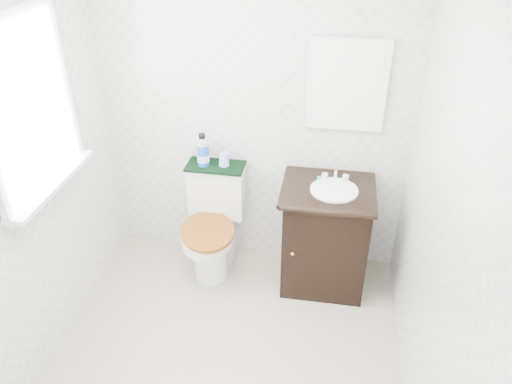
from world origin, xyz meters
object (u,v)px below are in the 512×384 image
(toilet, at_px, (214,227))
(trash_bin, at_px, (302,251))
(vanity, at_px, (326,234))
(mouthwash_bottle, at_px, (203,151))
(cup, at_px, (224,159))

(toilet, distance_m, trash_bin, 0.70)
(toilet, height_order, vanity, vanity)
(vanity, bearing_deg, trash_bin, 143.07)
(mouthwash_bottle, bearing_deg, trash_bin, -3.61)
(mouthwash_bottle, bearing_deg, cup, 8.20)
(trash_bin, xyz_separation_m, mouthwash_bottle, (-0.76, 0.05, 0.77))
(toilet, bearing_deg, cup, 64.40)
(trash_bin, height_order, cup, cup)
(trash_bin, bearing_deg, toilet, -174.51)
(cup, bearing_deg, mouthwash_bottle, -171.80)
(vanity, bearing_deg, cup, 165.73)
(toilet, height_order, cup, cup)
(toilet, bearing_deg, mouthwash_bottle, 127.34)
(mouthwash_bottle, xyz_separation_m, cup, (0.15, 0.02, -0.06))
(mouthwash_bottle, height_order, cup, mouthwash_bottle)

